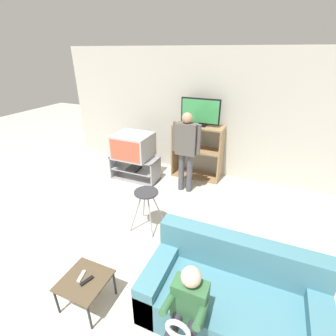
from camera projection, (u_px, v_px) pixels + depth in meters
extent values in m
cube|color=beige|center=(201.00, 114.00, 5.11)|extent=(6.40, 0.06, 2.60)
cube|color=#939399|center=(136.00, 178.00, 5.31)|extent=(1.01, 0.45, 0.02)
cube|color=#939399|center=(135.00, 169.00, 5.21)|extent=(0.98, 0.45, 0.02)
cube|color=#939399|center=(134.00, 157.00, 5.10)|extent=(1.01, 0.45, 0.02)
cube|color=#939399|center=(116.00, 164.00, 5.38)|extent=(0.03, 0.45, 0.50)
cube|color=#939399|center=(156.00, 172.00, 5.03)|extent=(0.03, 0.45, 0.50)
cube|color=black|center=(134.00, 168.00, 5.15)|extent=(0.24, 0.28, 0.05)
cube|color=#B2B2B7|center=(133.00, 146.00, 5.00)|extent=(0.74, 0.66, 0.50)
cube|color=#D8593F|center=(124.00, 151.00, 4.72)|extent=(0.66, 0.01, 0.42)
cube|color=#9E7A51|center=(175.00, 148.00, 5.34)|extent=(0.03, 0.44, 1.15)
cube|color=#9E7A51|center=(221.00, 155.00, 4.99)|extent=(0.03, 0.44, 1.15)
cube|color=#9E7A51|center=(196.00, 175.00, 5.41)|extent=(0.97, 0.44, 0.03)
cube|color=#9E7A51|center=(197.00, 149.00, 5.14)|extent=(0.97, 0.44, 0.03)
cube|color=#9E7A51|center=(199.00, 126.00, 4.92)|extent=(0.97, 0.44, 0.03)
cube|color=black|center=(189.00, 143.00, 5.09)|extent=(0.18, 0.04, 0.22)
cube|color=black|center=(200.00, 125.00, 4.90)|extent=(0.28, 0.20, 0.04)
cube|color=black|center=(200.00, 111.00, 4.78)|extent=(0.79, 0.04, 0.50)
cube|color=#3FA559|center=(200.00, 111.00, 4.76)|extent=(0.74, 0.01, 0.45)
cylinder|color=#99999E|center=(136.00, 213.00, 3.67)|extent=(0.17, 0.19, 0.62)
cylinder|color=#99999E|center=(150.00, 216.00, 3.59)|extent=(0.17, 0.19, 0.62)
cylinder|color=#99999E|center=(144.00, 204.00, 3.88)|extent=(0.17, 0.19, 0.62)
cylinder|color=#99999E|center=(158.00, 207.00, 3.80)|extent=(0.17, 0.19, 0.62)
cylinder|color=#333338|center=(146.00, 192.00, 3.60)|extent=(0.36, 0.36, 0.02)
cube|color=brown|center=(84.00, 280.00, 2.54)|extent=(0.47, 0.47, 0.02)
cylinder|color=black|center=(57.00, 302.00, 2.52)|extent=(0.02, 0.02, 0.34)
cylinder|color=black|center=(90.00, 318.00, 2.37)|extent=(0.02, 0.02, 0.34)
cylinder|color=black|center=(84.00, 271.00, 2.87)|extent=(0.02, 0.02, 0.34)
cylinder|color=black|center=(115.00, 283.00, 2.72)|extent=(0.02, 0.02, 0.34)
cube|color=black|center=(87.00, 281.00, 2.51)|extent=(0.08, 0.15, 0.02)
cube|color=silver|center=(81.00, 276.00, 2.57)|extent=(0.07, 0.15, 0.02)
cube|color=teal|center=(229.00, 306.00, 2.45)|extent=(1.73, 0.86, 0.40)
cube|color=teal|center=(239.00, 254.00, 2.54)|extent=(1.73, 0.20, 0.40)
cube|color=teal|center=(161.00, 277.00, 2.69)|extent=(0.22, 0.86, 0.52)
cube|color=teal|center=(315.00, 333.00, 2.16)|extent=(0.22, 0.86, 0.52)
cylinder|color=#4C4C56|center=(181.00, 172.00, 4.73)|extent=(0.11, 0.11, 0.78)
cylinder|color=#4C4C56|center=(189.00, 173.00, 4.67)|extent=(0.11, 0.11, 0.78)
cube|color=#5B5651|center=(186.00, 139.00, 4.40)|extent=(0.38, 0.20, 0.58)
cylinder|color=#5B5651|center=(175.00, 137.00, 4.47)|extent=(0.08, 0.08, 0.55)
cylinder|color=#5B5651|center=(199.00, 140.00, 4.31)|extent=(0.08, 0.08, 0.55)
sphere|color=tan|center=(187.00, 118.00, 4.23)|extent=(0.19, 0.19, 0.19)
cylinder|color=#2D2D38|center=(175.00, 324.00, 2.05)|extent=(0.09, 0.30, 0.09)
cylinder|color=#2D2D38|center=(192.00, 331.00, 2.00)|extent=(0.09, 0.30, 0.09)
cube|color=#33663D|center=(190.00, 300.00, 2.08)|extent=(0.30, 0.17, 0.39)
cylinder|color=#33663D|center=(169.00, 301.00, 1.99)|extent=(0.06, 0.31, 0.14)
cylinder|color=#33663D|center=(201.00, 313.00, 1.89)|extent=(0.06, 0.31, 0.14)
sphere|color=beige|center=(191.00, 277.00, 1.96)|extent=(0.17, 0.17, 0.17)
torus|color=white|center=(178.00, 330.00, 1.84)|extent=(0.21, 0.04, 0.21)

